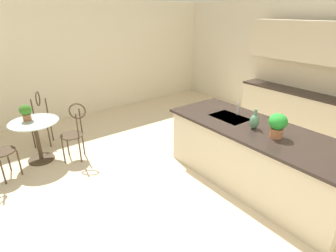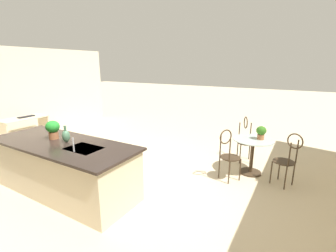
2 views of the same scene
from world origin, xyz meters
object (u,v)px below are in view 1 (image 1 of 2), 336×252
object	(u,v)px
chair_toward_desk	(40,116)
vase_on_counter	(254,121)
chair_near_window	(74,129)
bistro_table	(37,137)
potted_plant_counter_near	(278,124)
potted_plant_on_table	(26,112)

from	to	relation	value
chair_toward_desk	vase_on_counter	world-z (taller)	vase_on_counter
chair_near_window	bistro_table	bearing A→B (deg)	-121.86
chair_near_window	vase_on_counter	distance (m)	2.96
vase_on_counter	chair_near_window	bearing A→B (deg)	-141.79
bistro_table	vase_on_counter	bearing A→B (deg)	41.77
bistro_table	potted_plant_counter_near	xyz separation A→B (m)	(2.99, 2.35, 0.66)
bistro_table	potted_plant_on_table	world-z (taller)	potted_plant_on_table
chair_near_window	chair_toward_desk	xyz separation A→B (m)	(-1.00, -0.32, 0.00)
potted_plant_on_table	chair_near_window	bearing A→B (deg)	53.11
bistro_table	vase_on_counter	xyz separation A→B (m)	(2.64, 2.35, 0.58)
potted_plant_on_table	potted_plant_counter_near	size ratio (longest dim) A/B	0.83
bistro_table	potted_plant_on_table	xyz separation A→B (m)	(-0.12, -0.07, 0.45)
chair_toward_desk	bistro_table	bearing A→B (deg)	-18.94
bistro_table	vase_on_counter	world-z (taller)	vase_on_counter
chair_toward_desk	vase_on_counter	bearing A→B (deg)	32.88
potted_plant_on_table	bistro_table	bearing A→B (deg)	29.29
bistro_table	vase_on_counter	size ratio (longest dim) A/B	2.78
potted_plant_on_table	chair_toward_desk	bearing A→B (deg)	151.21
chair_near_window	chair_toward_desk	size ratio (longest dim) A/B	1.00
potted_plant_counter_near	chair_toward_desk	bearing A→B (deg)	-149.78
bistro_table	potted_plant_counter_near	bearing A→B (deg)	38.17
bistro_table	chair_toward_desk	size ratio (longest dim) A/B	0.77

